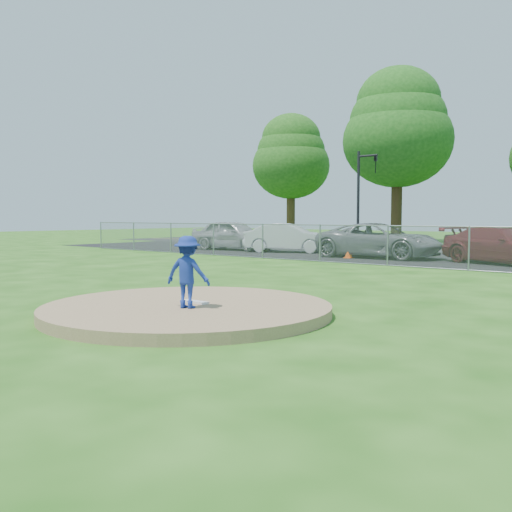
{
  "coord_description": "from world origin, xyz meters",
  "views": [
    {
      "loc": [
        7.8,
        -7.31,
        1.85
      ],
      "look_at": [
        0.0,
        2.0,
        1.0
      ],
      "focal_mm": 40.0,
      "sensor_mm": 36.0,
      "label": 1
    }
  ],
  "objects_px": {
    "parked_car_silver": "(233,235)",
    "parked_car_white": "(289,238)",
    "parked_car_darkred": "(504,246)",
    "tree_far_left": "(291,156)",
    "tree_left": "(398,127)",
    "traffic_cone": "(349,250)",
    "pitcher": "(188,272)",
    "parked_car_gray": "(379,240)",
    "traffic_signal_left": "(362,190)"
  },
  "relations": [
    {
      "from": "tree_far_left",
      "to": "pitcher",
      "type": "distance_m",
      "value": 40.57
    },
    {
      "from": "parked_car_gray",
      "to": "tree_far_left",
      "type": "bearing_deg",
      "value": 43.14
    },
    {
      "from": "tree_far_left",
      "to": "pitcher",
      "type": "bearing_deg",
      "value": -56.16
    },
    {
      "from": "parked_car_silver",
      "to": "pitcher",
      "type": "bearing_deg",
      "value": -146.98
    },
    {
      "from": "tree_left",
      "to": "traffic_cone",
      "type": "bearing_deg",
      "value": -70.41
    },
    {
      "from": "parked_car_silver",
      "to": "parked_car_darkred",
      "type": "distance_m",
      "value": 14.28
    },
    {
      "from": "tree_far_left",
      "to": "parked_car_darkred",
      "type": "height_order",
      "value": "tree_far_left"
    },
    {
      "from": "parked_car_silver",
      "to": "parked_car_darkred",
      "type": "height_order",
      "value": "parked_car_silver"
    },
    {
      "from": "tree_far_left",
      "to": "tree_left",
      "type": "xyz_separation_m",
      "value": [
        11.0,
        -2.0,
        1.18
      ]
    },
    {
      "from": "tree_left",
      "to": "parked_car_silver",
      "type": "height_order",
      "value": "tree_left"
    },
    {
      "from": "parked_car_silver",
      "to": "traffic_signal_left",
      "type": "bearing_deg",
      "value": -42.35
    },
    {
      "from": "tree_far_left",
      "to": "parked_car_silver",
      "type": "relative_size",
      "value": 2.22
    },
    {
      "from": "parked_car_silver",
      "to": "parked_car_darkred",
      "type": "xyz_separation_m",
      "value": [
        14.27,
        -0.31,
        -0.1
      ]
    },
    {
      "from": "traffic_signal_left",
      "to": "parked_car_silver",
      "type": "xyz_separation_m",
      "value": [
        -4.41,
        -6.21,
        -2.53
      ]
    },
    {
      "from": "parked_car_white",
      "to": "pitcher",
      "type": "bearing_deg",
      "value": -171.53
    },
    {
      "from": "traffic_signal_left",
      "to": "parked_car_gray",
      "type": "relative_size",
      "value": 1.01
    },
    {
      "from": "tree_left",
      "to": "parked_car_silver",
      "type": "distance_m",
      "value": 17.06
    },
    {
      "from": "parked_car_white",
      "to": "parked_car_silver",
      "type": "bearing_deg",
      "value": 71.94
    },
    {
      "from": "tree_far_left",
      "to": "parked_car_darkred",
      "type": "distance_m",
      "value": 29.67
    },
    {
      "from": "tree_far_left",
      "to": "pitcher",
      "type": "xyz_separation_m",
      "value": [
        22.33,
        -33.3,
        -6.21
      ]
    },
    {
      "from": "traffic_signal_left",
      "to": "parked_car_white",
      "type": "bearing_deg",
      "value": -98.35
    },
    {
      "from": "tree_far_left",
      "to": "tree_left",
      "type": "relative_size",
      "value": 0.86
    },
    {
      "from": "parked_car_silver",
      "to": "parked_car_white",
      "type": "relative_size",
      "value": 1.08
    },
    {
      "from": "tree_far_left",
      "to": "traffic_signal_left",
      "type": "relative_size",
      "value": 1.92
    },
    {
      "from": "traffic_cone",
      "to": "parked_car_white",
      "type": "height_order",
      "value": "parked_car_white"
    },
    {
      "from": "traffic_signal_left",
      "to": "parked_car_darkred",
      "type": "distance_m",
      "value": 12.11
    },
    {
      "from": "traffic_signal_left",
      "to": "parked_car_white",
      "type": "xyz_separation_m",
      "value": [
        -0.87,
        -5.91,
        -2.62
      ]
    },
    {
      "from": "parked_car_darkred",
      "to": "traffic_signal_left",
      "type": "bearing_deg",
      "value": 76.29
    },
    {
      "from": "pitcher",
      "to": "parked_car_white",
      "type": "height_order",
      "value": "pitcher"
    },
    {
      "from": "parked_car_silver",
      "to": "parked_car_darkred",
      "type": "relative_size",
      "value": 0.97
    },
    {
      "from": "traffic_cone",
      "to": "parked_car_white",
      "type": "distance_m",
      "value": 4.83
    },
    {
      "from": "tree_left",
      "to": "parked_car_gray",
      "type": "bearing_deg",
      "value": -66.31
    },
    {
      "from": "tree_far_left",
      "to": "tree_left",
      "type": "bearing_deg",
      "value": -10.3
    },
    {
      "from": "traffic_signal_left",
      "to": "pitcher",
      "type": "height_order",
      "value": "traffic_signal_left"
    },
    {
      "from": "tree_far_left",
      "to": "parked_car_white",
      "type": "xyz_separation_m",
      "value": [
        12.37,
        -16.91,
        -6.31
      ]
    },
    {
      "from": "traffic_cone",
      "to": "parked_car_silver",
      "type": "distance_m",
      "value": 8.19
    },
    {
      "from": "traffic_cone",
      "to": "parked_car_white",
      "type": "bearing_deg",
      "value": 160.06
    },
    {
      "from": "tree_far_left",
      "to": "parked_car_gray",
      "type": "relative_size",
      "value": 1.94
    },
    {
      "from": "parked_car_gray",
      "to": "parked_car_darkred",
      "type": "distance_m",
      "value": 5.32
    },
    {
      "from": "tree_left",
      "to": "parked_car_gray",
      "type": "distance_m",
      "value": 18.45
    },
    {
      "from": "tree_far_left",
      "to": "parked_car_white",
      "type": "height_order",
      "value": "tree_far_left"
    },
    {
      "from": "parked_car_silver",
      "to": "parked_car_white",
      "type": "height_order",
      "value": "parked_car_silver"
    },
    {
      "from": "traffic_cone",
      "to": "tree_far_left",
      "type": "bearing_deg",
      "value": 132.31
    },
    {
      "from": "pitcher",
      "to": "tree_left",
      "type": "bearing_deg",
      "value": -88.65
    },
    {
      "from": "tree_far_left",
      "to": "pitcher",
      "type": "height_order",
      "value": "tree_far_left"
    },
    {
      "from": "tree_left",
      "to": "parked_car_darkred",
      "type": "bearing_deg",
      "value": -52.06
    },
    {
      "from": "parked_car_darkred",
      "to": "traffic_cone",
      "type": "bearing_deg",
      "value": 119.22
    },
    {
      "from": "parked_car_darkred",
      "to": "parked_car_gray",
      "type": "bearing_deg",
      "value": 109.04
    },
    {
      "from": "traffic_cone",
      "to": "tree_left",
      "type": "bearing_deg",
      "value": 109.59
    },
    {
      "from": "parked_car_white",
      "to": "parked_car_darkred",
      "type": "bearing_deg",
      "value": -116.04
    }
  ]
}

